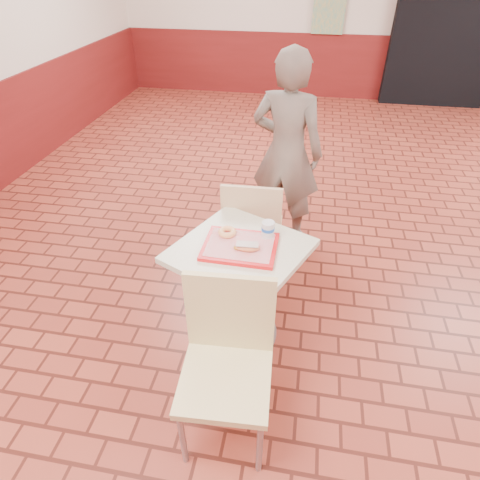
% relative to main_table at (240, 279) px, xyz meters
% --- Properties ---
extents(room_shell, '(8.01, 10.01, 3.01)m').
position_rel_main_table_xyz_m(room_shell, '(1.04, 0.55, 1.01)').
color(room_shell, maroon).
rests_on(room_shell, ground).
extents(wainscot_band, '(8.00, 10.00, 1.00)m').
position_rel_main_table_xyz_m(wainscot_band, '(1.04, 0.55, 0.01)').
color(wainscot_band, '#5E1312').
rests_on(wainscot_band, ground).
extents(corridor_doorway, '(1.60, 0.22, 2.20)m').
position_rel_main_table_xyz_m(corridor_doorway, '(2.24, 5.43, 0.61)').
color(corridor_doorway, black).
rests_on(corridor_doorway, ground).
extents(main_table, '(0.69, 0.69, 0.73)m').
position_rel_main_table_xyz_m(main_table, '(0.00, 0.00, 0.00)').
color(main_table, beige).
rests_on(main_table, ground).
extents(chair_main_front, '(0.46, 0.46, 0.95)m').
position_rel_main_table_xyz_m(chair_main_front, '(0.05, -0.61, 0.04)').
color(chair_main_front, '#DEC885').
rests_on(chair_main_front, ground).
extents(chair_main_back, '(0.43, 0.43, 0.89)m').
position_rel_main_table_xyz_m(chair_main_back, '(-0.01, 0.56, 0.00)').
color(chair_main_back, tan).
rests_on(chair_main_back, ground).
extents(customer, '(0.66, 0.50, 1.61)m').
position_rel_main_table_xyz_m(customer, '(0.17, 1.22, 0.31)').
color(customer, '#6B5F53').
rests_on(customer, ground).
extents(serving_tray, '(0.42, 0.33, 0.03)m').
position_rel_main_table_xyz_m(serving_tray, '(0.00, 0.00, 0.25)').
color(serving_tray, red).
rests_on(serving_tray, main_table).
extents(ring_donut, '(0.14, 0.14, 0.03)m').
position_rel_main_table_xyz_m(ring_donut, '(-0.09, 0.09, 0.28)').
color(ring_donut, '#F8A15A').
rests_on(ring_donut, serving_tray).
extents(long_john_donut, '(0.15, 0.08, 0.04)m').
position_rel_main_table_xyz_m(long_john_donut, '(0.05, -0.04, 0.29)').
color(long_john_donut, '#E27442').
rests_on(long_john_donut, serving_tray).
extents(paper_cup, '(0.08, 0.08, 0.10)m').
position_rel_main_table_xyz_m(paper_cup, '(0.15, 0.12, 0.32)').
color(paper_cup, silver).
rests_on(paper_cup, serving_tray).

